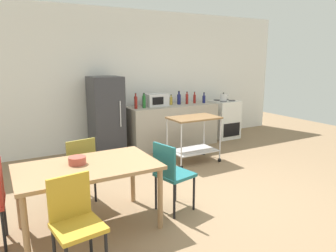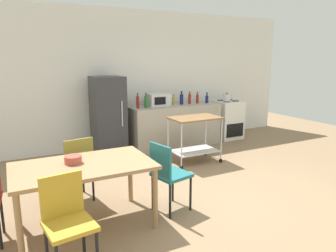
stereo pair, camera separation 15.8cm
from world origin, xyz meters
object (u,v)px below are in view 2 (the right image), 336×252
(chair_mustard, at_px, (67,218))
(bottle_hot_sauce, at_px, (207,99))
(dining_table, at_px, (83,171))
(kettle, at_px, (227,97))
(refrigerator, at_px, (108,116))
(bottle_sparkling_water, at_px, (190,99))
(kitchen_cart, at_px, (195,132))
(fruit_bowl, at_px, (73,160))
(microwave, at_px, (158,100))
(bottle_soy_sauce, at_px, (138,102))
(stove_oven, at_px, (227,119))
(bottle_soda, at_px, (174,101))
(bottle_vinegar, at_px, (182,99))
(chair_teal, at_px, (168,172))
(bottle_wine, at_px, (197,99))
(chair_olive, at_px, (77,165))
(bottle_olive_oil, at_px, (146,102))

(chair_mustard, distance_m, bottle_hot_sauce, 4.85)
(dining_table, relative_size, kettle, 6.26)
(refrigerator, relative_size, bottle_sparkling_water, 5.70)
(dining_table, bearing_deg, refrigerator, 67.47)
(kitchen_cart, xyz_separation_m, fruit_bowl, (-2.41, -1.28, 0.22))
(microwave, bearing_deg, bottle_soy_sauce, -167.34)
(stove_oven, relative_size, bottle_soda, 4.19)
(bottle_hot_sauce, distance_m, kettle, 0.53)
(dining_table, relative_size, bottle_vinegar, 5.12)
(chair_mustard, xyz_separation_m, kettle, (4.18, 3.13, 0.48))
(bottle_sparkling_water, xyz_separation_m, fruit_bowl, (-3.01, -2.45, -0.22))
(chair_teal, height_order, stove_oven, stove_oven)
(kitchen_cart, height_order, bottle_hot_sauce, bottle_hot_sauce)
(bottle_soy_sauce, xyz_separation_m, microwave, (0.51, 0.12, 0.00))
(bottle_wine, xyz_separation_m, bottle_hot_sauce, (0.21, -0.06, -0.01))
(kettle, bearing_deg, dining_table, -147.73)
(bottle_hot_sauce, relative_size, fruit_bowl, 1.27)
(bottle_soda, relative_size, kettle, 0.92)
(microwave, xyz_separation_m, bottle_wine, (0.94, -0.06, -0.03))
(chair_olive, distance_m, bottle_vinegar, 3.29)
(microwave, relative_size, bottle_wine, 1.77)
(bottle_olive_oil, xyz_separation_m, bottle_vinegar, (0.88, 0.09, -0.01))
(kitchen_cart, height_order, bottle_vinegar, bottle_vinegar)
(dining_table, relative_size, bottle_olive_oil, 4.92)
(chair_olive, relative_size, kitchen_cart, 0.98)
(chair_olive, relative_size, bottle_vinegar, 3.04)
(chair_teal, bearing_deg, chair_olive, 36.56)
(bottle_olive_oil, height_order, bottle_soda, bottle_olive_oil)
(bottle_vinegar, height_order, bottle_sparkling_water, bottle_vinegar)
(microwave, bearing_deg, fruit_bowl, -132.02)
(bottle_wine, distance_m, kettle, 0.75)
(kettle, bearing_deg, microwave, 174.59)
(bottle_sparkling_water, bearing_deg, kettle, -5.77)
(bottle_vinegar, bearing_deg, bottle_wine, -2.99)
(chair_mustard, distance_m, bottle_wine, 4.74)
(stove_oven, relative_size, bottle_hot_sauce, 3.83)
(refrigerator, bearing_deg, kitchen_cart, -45.67)
(kitchen_cart, distance_m, bottle_wine, 1.49)
(chair_mustard, xyz_separation_m, refrigerator, (1.40, 3.31, 0.26))
(kettle, bearing_deg, refrigerator, 176.30)
(refrigerator, xyz_separation_m, bottle_vinegar, (1.64, -0.06, 0.24))
(microwave, xyz_separation_m, bottle_sparkling_water, (0.74, -0.06, -0.02))
(dining_table, height_order, chair_olive, chair_olive)
(bottle_soda, relative_size, bottle_sparkling_water, 0.81)
(dining_table, relative_size, fruit_bowl, 7.92)
(bottle_vinegar, xyz_separation_m, bottle_sparkling_water, (0.19, -0.02, -0.00))
(bottle_soy_sauce, xyz_separation_m, bottle_vinegar, (1.06, 0.07, -0.01))
(dining_table, relative_size, microwave, 3.26)
(bottle_soda, distance_m, kettle, 1.32)
(dining_table, relative_size, bottle_soy_sauce, 4.79)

